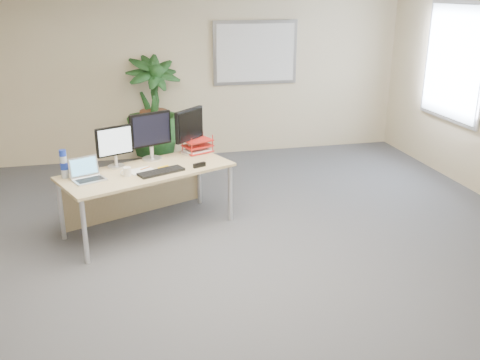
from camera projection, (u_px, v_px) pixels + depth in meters
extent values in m
plane|color=#414146|center=(237.00, 286.00, 4.70)|extent=(8.00, 8.00, 0.00)
cube|color=#CBB690|center=(176.00, 68.00, 7.91)|extent=(7.00, 0.04, 2.70)
cube|color=#9E9DA2|center=(255.00, 53.00, 8.07)|extent=(1.30, 0.03, 0.95)
cube|color=silver|center=(256.00, 53.00, 8.05)|extent=(1.20, 0.01, 0.85)
cube|color=#9E9DA2|center=(454.00, 62.00, 7.03)|extent=(0.03, 1.30, 1.55)
cube|color=silver|center=(453.00, 62.00, 7.02)|extent=(0.01, 1.20, 1.45)
cube|color=tan|center=(147.00, 171.00, 5.59)|extent=(1.92, 1.39, 0.03)
cube|color=tan|center=(135.00, 192.00, 5.96)|extent=(1.54, 0.68, 0.53)
cylinder|color=silver|center=(85.00, 232.00, 4.99)|extent=(0.05, 0.05, 0.65)
cylinder|color=silver|center=(230.00, 193.00, 5.93)|extent=(0.05, 0.05, 0.65)
cylinder|color=silver|center=(61.00, 210.00, 5.48)|extent=(0.05, 0.05, 0.65)
cylinder|color=silver|center=(199.00, 178.00, 6.41)|extent=(0.05, 0.05, 0.65)
imported|color=#143816|center=(154.00, 114.00, 7.75)|extent=(1.06, 1.06, 1.50)
cylinder|color=silver|center=(116.00, 166.00, 5.66)|extent=(0.18, 0.18, 0.02)
cylinder|color=silver|center=(116.00, 161.00, 5.64)|extent=(0.04, 0.04, 0.11)
cube|color=black|center=(114.00, 141.00, 5.57)|extent=(0.38, 0.19, 0.31)
cube|color=silver|center=(115.00, 141.00, 5.55)|extent=(0.33, 0.15, 0.27)
cylinder|color=silver|center=(152.00, 159.00, 5.91)|extent=(0.22, 0.22, 0.02)
cylinder|color=silver|center=(152.00, 152.00, 5.88)|extent=(0.04, 0.04, 0.13)
cube|color=black|center=(150.00, 129.00, 5.80)|extent=(0.45, 0.23, 0.37)
cube|color=black|center=(152.00, 130.00, 5.78)|extent=(0.40, 0.18, 0.32)
cylinder|color=silver|center=(190.00, 152.00, 6.14)|extent=(0.21, 0.21, 0.02)
cylinder|color=silver|center=(190.00, 146.00, 6.11)|extent=(0.04, 0.04, 0.13)
cube|color=black|center=(189.00, 125.00, 6.03)|extent=(0.36, 0.36, 0.36)
cube|color=black|center=(191.00, 125.00, 6.02)|extent=(0.30, 0.30, 0.32)
cube|color=silver|center=(90.00, 180.00, 5.26)|extent=(0.36, 0.31, 0.02)
cube|color=black|center=(90.00, 179.00, 5.25)|extent=(0.29, 0.23, 0.00)
cube|color=silver|center=(84.00, 166.00, 5.32)|extent=(0.30, 0.17, 0.20)
cube|color=#5EB7F2|center=(84.00, 166.00, 5.32)|extent=(0.26, 0.14, 0.16)
cube|color=black|center=(161.00, 172.00, 5.48)|extent=(0.51, 0.34, 0.03)
cylinder|color=silver|center=(127.00, 172.00, 5.38)|extent=(0.08, 0.08, 0.09)
torus|color=silver|center=(122.00, 172.00, 5.37)|extent=(0.06, 0.04, 0.06)
cube|color=silver|center=(141.00, 171.00, 5.53)|extent=(0.31, 0.28, 0.01)
cylinder|color=#C95B16|center=(145.00, 168.00, 5.58)|extent=(0.11, 0.09, 0.01)
cylinder|color=yellow|center=(163.00, 167.00, 5.65)|extent=(0.12, 0.08, 0.02)
cylinder|color=#B1BED0|center=(64.00, 167.00, 5.31)|extent=(0.07, 0.07, 0.23)
cylinder|color=#1731B3|center=(62.00, 153.00, 5.26)|extent=(0.07, 0.07, 0.06)
cylinder|color=#1731B3|center=(64.00, 166.00, 5.31)|extent=(0.07, 0.07, 0.07)
cube|color=red|center=(198.00, 151.00, 6.17)|extent=(0.38, 0.34, 0.01)
cube|color=red|center=(198.00, 146.00, 6.15)|extent=(0.38, 0.34, 0.01)
cube|color=red|center=(197.00, 140.00, 6.13)|extent=(0.38, 0.34, 0.01)
cube|color=silver|center=(198.00, 150.00, 6.17)|extent=(0.34, 0.30, 0.02)
cube|color=black|center=(199.00, 165.00, 5.66)|extent=(0.14, 0.09, 0.05)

